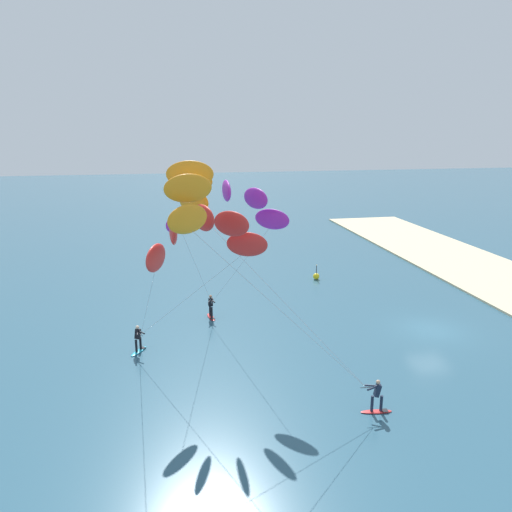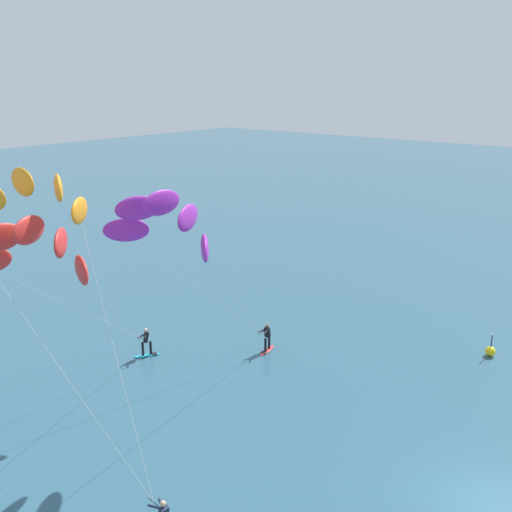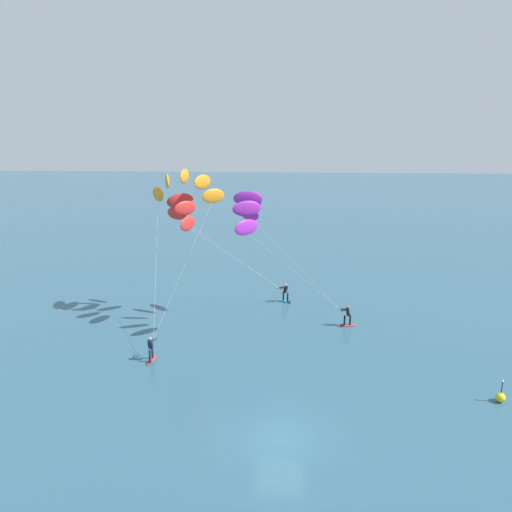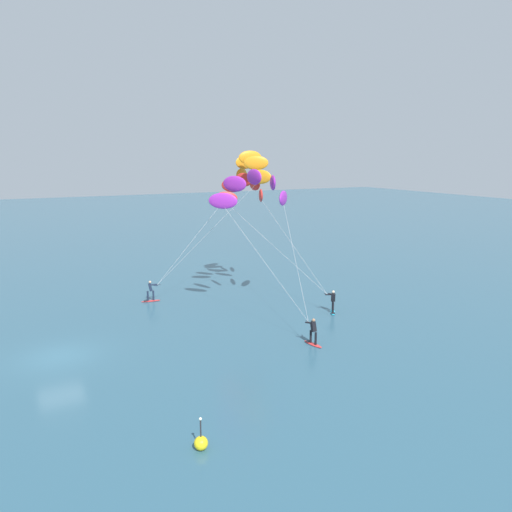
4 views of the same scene
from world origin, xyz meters
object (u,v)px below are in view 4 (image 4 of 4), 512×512
object	(u,v)px
marker_buoy	(201,443)
kitesurfer_nearshore	(247,172)
kitesurfer_mid_water	(256,193)
kitesurfer_far_out	(247,193)

from	to	relation	value
marker_buoy	kitesurfer_nearshore	bearing A→B (deg)	149.55
kitesurfer_nearshore	marker_buoy	distance (m)	25.26
kitesurfer_mid_water	kitesurfer_far_out	size ratio (longest dim) A/B	0.99
kitesurfer_far_out	marker_buoy	world-z (taller)	kitesurfer_far_out
kitesurfer_far_out	marker_buoy	xyz separation A→B (m)	(19.94, -11.77, -8.11)
kitesurfer_mid_water	kitesurfer_nearshore	bearing A→B (deg)	160.66
kitesurfer_nearshore	kitesurfer_mid_water	size ratio (longest dim) A/B	1.13
kitesurfer_mid_water	marker_buoy	world-z (taller)	kitesurfer_mid_water
kitesurfer_nearshore	kitesurfer_far_out	xyz separation A→B (m)	(0.13, -0.03, -1.69)
kitesurfer_far_out	kitesurfer_nearshore	bearing A→B (deg)	167.64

